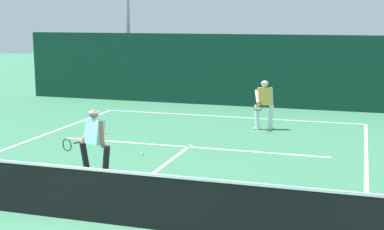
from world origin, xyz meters
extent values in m
plane|color=#397655|center=(0.00, 0.00, 0.00)|extent=(80.00, 80.00, 0.00)
cube|color=white|center=(0.00, 11.24, 0.00)|extent=(9.91, 0.10, 0.01)
cube|color=white|center=(0.00, 6.16, 0.00)|extent=(8.08, 0.10, 0.01)
cube|color=white|center=(0.00, 3.20, 0.00)|extent=(0.10, 6.40, 0.01)
cube|color=black|center=(0.00, 0.00, 0.49)|extent=(10.68, 0.02, 0.99)
cube|color=white|center=(0.00, 0.00, 1.01)|extent=(10.68, 0.03, 0.05)
cylinder|color=black|center=(-0.83, 2.45, 0.41)|extent=(0.29, 0.22, 0.84)
cylinder|color=black|center=(-1.48, 2.67, 0.41)|extent=(0.34, 0.24, 0.84)
ellipsoid|color=white|center=(-0.83, 2.45, 0.04)|extent=(0.28, 0.19, 0.09)
ellipsoid|color=white|center=(-1.48, 2.67, 0.04)|extent=(0.28, 0.19, 0.09)
cube|color=#9EDBEA|center=(-1.16, 2.56, 1.12)|extent=(0.51, 0.44, 0.61)
cylinder|color=#9E704C|center=(-0.93, 2.48, 1.09)|extent=(0.18, 0.14, 0.64)
cylinder|color=#9E704C|center=(-1.38, 2.64, 1.09)|extent=(0.25, 0.49, 0.55)
sphere|color=#9E704C|center=(-1.16, 2.56, 1.54)|extent=(0.22, 0.22, 0.22)
cylinder|color=white|center=(-1.16, 2.56, 1.57)|extent=(0.30, 0.30, 0.04)
cylinder|color=black|center=(-1.51, 2.41, 0.87)|extent=(0.11, 0.26, 0.03)
torus|color=black|center=(-1.62, 2.09, 0.87)|extent=(0.29, 0.12, 0.29)
cylinder|color=silver|center=(1.88, 9.37, 0.42)|extent=(0.23, 0.20, 0.84)
cylinder|color=silver|center=(1.44, 9.22, 0.42)|extent=(0.24, 0.21, 0.84)
ellipsoid|color=white|center=(1.88, 9.37, 0.04)|extent=(0.28, 0.19, 0.09)
ellipsoid|color=white|center=(1.44, 9.22, 0.04)|extent=(0.28, 0.19, 0.09)
cube|color=#E5B24C|center=(1.66, 9.29, 1.13)|extent=(0.49, 0.39, 0.60)
cylinder|color=beige|center=(1.88, 9.37, 1.10)|extent=(0.17, 0.14, 0.65)
cylinder|color=beige|center=(1.43, 9.22, 1.10)|extent=(0.28, 0.58, 0.45)
sphere|color=beige|center=(1.66, 9.29, 1.55)|extent=(0.22, 0.22, 0.22)
cylinder|color=white|center=(1.66, 9.29, 1.59)|extent=(0.31, 0.31, 0.04)
cylinder|color=black|center=(1.46, 8.96, 0.88)|extent=(0.11, 0.26, 0.03)
torus|color=black|center=(1.57, 8.64, 0.88)|extent=(0.29, 0.12, 0.29)
sphere|color=#D1E033|center=(-3.12, 7.07, 0.03)|extent=(0.07, 0.07, 0.07)
sphere|color=#D1E033|center=(-0.94, 4.90, 0.03)|extent=(0.07, 0.07, 0.07)
cube|color=#0D3326|center=(0.00, 13.86, 1.52)|extent=(20.25, 0.12, 3.03)
cylinder|color=#9EA39E|center=(-5.69, 14.79, 3.91)|extent=(0.18, 0.18, 7.81)
camera|label=1|loc=(4.71, -8.60, 3.76)|focal=50.97mm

